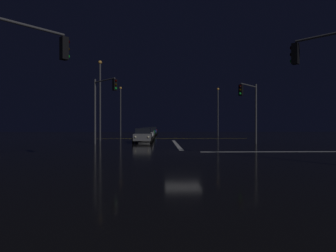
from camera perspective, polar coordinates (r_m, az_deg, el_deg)
name	(u,v)px	position (r m, az deg, el deg)	size (l,w,h in m)	color
ground	(183,153)	(18.62, 3.26, -5.82)	(120.00, 120.00, 0.10)	black
stop_line_north	(176,144)	(26.40, 1.84, -3.96)	(0.35, 13.36, 0.01)	white
centre_line_ns	(172,138)	(37.96, 0.82, -2.73)	(22.00, 0.15, 0.01)	yellow
crosswalk_bar_east	(293,152)	(20.83, 25.63, -5.06)	(13.36, 0.40, 0.01)	white
sedan_gray	(143,135)	(28.54, -5.40, -2.05)	(2.02, 4.33, 1.57)	slate
sedan_white	(147,134)	(34.24, -4.64, -1.70)	(2.02, 4.33, 1.57)	silver
sedan_silver	(148,132)	(40.63, -4.45, -1.42)	(2.02, 4.33, 1.57)	#B7B7BC
sedan_green	(150,132)	(46.86, -3.90, -1.22)	(2.02, 4.33, 1.57)	#14512D
sedan_blue	(152,131)	(52.43, -3.50, -1.08)	(2.02, 4.33, 1.57)	navy
sedan_red	(153,130)	(59.13, -3.29, -0.95)	(2.02, 4.33, 1.57)	maroon
traffic_signal_ne	(250,102)	(27.27, 17.37, 4.96)	(2.58, 2.58, 6.14)	#4C4C51
traffic_signal_sw	(23,67)	(12.79, -28.96, 11.26)	(2.46, 2.46, 6.41)	#4C4C51
traffic_signal_nw	(103,99)	(26.43, -13.99, 5.73)	(2.72, 2.72, 6.56)	#4C4C51
streetlamp_left_far	(121,108)	(48.56, -10.28, 3.97)	(0.44, 0.44, 8.93)	#424247
streetlamp_left_near	(100,95)	(32.94, -14.55, 6.55)	(0.44, 0.44, 9.75)	#424247
streetlamp_right_far	(218,108)	(49.12, 10.82, 3.85)	(0.44, 0.44, 8.81)	#424247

